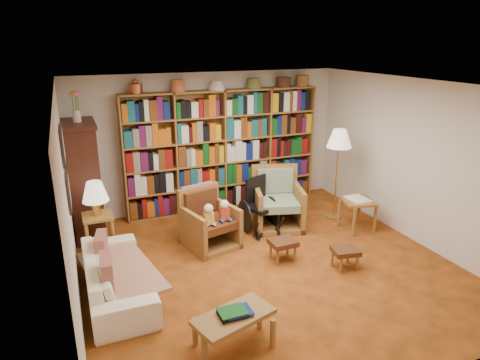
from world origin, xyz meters
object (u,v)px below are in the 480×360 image
wheelchair (259,207)px  footstool_b (345,252)px  sofa (117,275)px  side_table_lamp (99,225)px  side_table_papers (358,205)px  floor_lamp (339,142)px  armchair_leather (208,222)px  armchair_sage (275,203)px  coffee_table (234,319)px  footstool_a (283,244)px

wheelchair → footstool_b: bearing=-70.0°
sofa → side_table_lamp: (-0.10, 1.18, 0.20)m
side_table_lamp → sofa: bearing=-85.2°
side_table_papers → floor_lamp: bearing=96.7°
armchair_leather → floor_lamp: floor_lamp is taller
armchair_leather → side_table_papers: (2.46, -0.42, 0.07)m
sofa → armchair_leather: 1.74m
sofa → footstool_b: 3.06m
wheelchair → side_table_papers: (1.53, -0.60, 0.03)m
armchair_sage → floor_lamp: floor_lamp is taller
footstool_b → sofa: bearing=170.0°
armchair_sage → side_table_papers: size_ratio=1.71×
sofa → armchair_leather: bearing=-59.1°
side_table_lamp → footstool_b: 3.56m
armchair_leather → armchair_sage: (1.29, 0.29, 0.01)m
side_table_lamp → armchair_leather: bearing=-9.9°
armchair_leather → footstool_b: (1.52, -1.43, -0.13)m
armchair_leather → armchair_sage: armchair_sage is taller
coffee_table → floor_lamp: bearing=40.5°
sofa → armchair_leather: armchair_leather is taller
wheelchair → footstool_b: 1.72m
wheelchair → side_table_papers: wheelchair is taller
sofa → floor_lamp: floor_lamp is taller
floor_lamp → side_table_papers: 1.10m
coffee_table → armchair_sage: bearing=55.8°
floor_lamp → footstool_b: (-0.88, -1.57, -1.14)m
footstool_a → side_table_papers: bearing=16.3°
footstool_a → footstool_b: (0.69, -0.53, -0.01)m
side_table_papers → footstool_b: bearing=-133.0°
side_table_papers → footstool_a: 1.71m
footstool_b → footstool_a: bearing=142.5°
armchair_leather → footstool_a: bearing=-47.5°
armchair_sage → footstool_a: (-0.46, -1.19, -0.12)m
side_table_lamp → armchair_sage: 2.88m
floor_lamp → coffee_table: floor_lamp is taller
side_table_papers → footstool_b: size_ratio=1.48×
sofa → floor_lamp: size_ratio=1.15×
side_table_lamp → floor_lamp: bearing=-2.1°
armchair_sage → coffee_table: 3.16m
footstool_a → coffee_table: size_ratio=0.41×
floor_lamp → coffee_table: 3.94m
side_table_lamp → footstool_b: bearing=-28.8°
floor_lamp → side_table_papers: (0.06, -0.56, -0.95)m
side_table_papers → side_table_lamp: bearing=170.2°
armchair_leather → side_table_papers: bearing=-9.7°
side_table_lamp → floor_lamp: size_ratio=0.39×
sofa → floor_lamp: (3.89, 1.04, 1.12)m
wheelchair → coffee_table: bearing=-119.6°
footstool_a → floor_lamp: bearing=33.3°
side_table_lamp → wheelchair: (2.52, -0.10, -0.06)m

